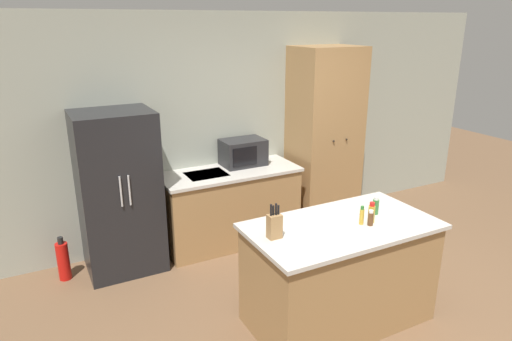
% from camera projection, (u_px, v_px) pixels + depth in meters
% --- Properties ---
extents(ground_plane, '(14.00, 14.00, 0.00)m').
position_uv_depth(ground_plane, '(366.00, 326.00, 3.92)').
color(ground_plane, brown).
extents(wall_back, '(7.20, 0.06, 2.60)m').
position_uv_depth(wall_back, '(245.00, 125.00, 5.47)').
color(wall_back, '#9EA393').
rests_on(wall_back, ground_plane).
extents(refrigerator, '(0.77, 0.67, 1.67)m').
position_uv_depth(refrigerator, '(119.00, 193.00, 4.62)').
color(refrigerator, black).
rests_on(refrigerator, ground_plane).
extents(back_counter, '(1.59, 0.66, 0.88)m').
position_uv_depth(back_counter, '(230.00, 206.00, 5.29)').
color(back_counter, '#9E7547').
rests_on(back_counter, ground_plane).
extents(pantry_cabinet, '(0.79, 0.64, 2.21)m').
position_uv_depth(pantry_cabinet, '(324.00, 138.00, 5.66)').
color(pantry_cabinet, '#9E7547').
rests_on(pantry_cabinet, ground_plane).
extents(kitchen_island, '(1.57, 0.86, 0.91)m').
position_uv_depth(kitchen_island, '(339.00, 273.00, 3.88)').
color(kitchen_island, '#9E7547').
rests_on(kitchen_island, ground_plane).
extents(microwave, '(0.50, 0.35, 0.31)m').
position_uv_depth(microwave, '(243.00, 152.00, 5.31)').
color(microwave, '#232326').
rests_on(microwave, back_counter).
extents(knife_block, '(0.10, 0.08, 0.28)m').
position_uv_depth(knife_block, '(274.00, 226.00, 3.47)').
color(knife_block, '#9E7547').
rests_on(knife_block, kitchen_island).
extents(spice_bottle_tall_dark, '(0.04, 0.04, 0.13)m').
position_uv_depth(spice_bottle_tall_dark, '(372.00, 210.00, 3.85)').
color(spice_bottle_tall_dark, '#337033').
rests_on(spice_bottle_tall_dark, kitchen_island).
extents(spice_bottle_short_red, '(0.05, 0.05, 0.16)m').
position_uv_depth(spice_bottle_short_red, '(376.00, 206.00, 3.91)').
color(spice_bottle_short_red, '#337033').
rests_on(spice_bottle_short_red, kitchen_island).
extents(spice_bottle_amber_oil, '(0.04, 0.04, 0.16)m').
position_uv_depth(spice_bottle_amber_oil, '(362.00, 216.00, 3.71)').
color(spice_bottle_amber_oil, gold).
rests_on(spice_bottle_amber_oil, kitchen_island).
extents(spice_bottle_green_herb, '(0.05, 0.05, 0.13)m').
position_uv_depth(spice_bottle_green_herb, '(371.00, 218.00, 3.70)').
color(spice_bottle_green_herb, '#563319').
rests_on(spice_bottle_green_herb, kitchen_island).
extents(spice_bottle_pale_salt, '(0.06, 0.06, 0.18)m').
position_uv_depth(spice_bottle_pale_salt, '(371.00, 213.00, 3.75)').
color(spice_bottle_pale_salt, gold).
rests_on(spice_bottle_pale_salt, kitchen_island).
extents(fire_extinguisher, '(0.12, 0.12, 0.46)m').
position_uv_depth(fire_extinguisher, '(63.00, 261.00, 4.57)').
color(fire_extinguisher, red).
rests_on(fire_extinguisher, ground_plane).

